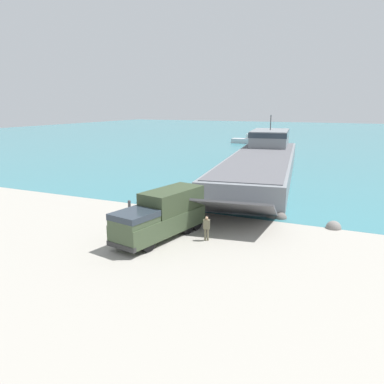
{
  "coord_description": "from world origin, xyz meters",
  "views": [
    {
      "loc": [
        12.44,
        -23.43,
        9.07
      ],
      "look_at": [
        0.52,
        3.03,
        2.3
      ],
      "focal_mm": 35.0,
      "sensor_mm": 36.0,
      "label": 1
    }
  ],
  "objects_px": {
    "military_truck": "(162,215)",
    "soldier_on_ramp": "(207,227)",
    "mooring_bollard": "(129,204)",
    "landing_craft": "(263,159)",
    "moored_boat_a": "(250,140)"
  },
  "relations": [
    {
      "from": "military_truck",
      "to": "soldier_on_ramp",
      "type": "xyz_separation_m",
      "value": [
        3.08,
        0.71,
        -0.66
      ]
    },
    {
      "from": "military_truck",
      "to": "soldier_on_ramp",
      "type": "relative_size",
      "value": 4.72
    },
    {
      "from": "military_truck",
      "to": "mooring_bollard",
      "type": "distance_m",
      "value": 8.01
    },
    {
      "from": "military_truck",
      "to": "landing_craft",
      "type": "bearing_deg",
      "value": -168.94
    },
    {
      "from": "landing_craft",
      "to": "soldier_on_ramp",
      "type": "distance_m",
      "value": 27.95
    },
    {
      "from": "landing_craft",
      "to": "soldier_on_ramp",
      "type": "xyz_separation_m",
      "value": [
        2.96,
        -27.78,
        -0.87
      ]
    },
    {
      "from": "landing_craft",
      "to": "moored_boat_a",
      "type": "distance_m",
      "value": 40.42
    },
    {
      "from": "soldier_on_ramp",
      "to": "moored_boat_a",
      "type": "height_order",
      "value": "moored_boat_a"
    },
    {
      "from": "military_truck",
      "to": "moored_boat_a",
      "type": "xyz_separation_m",
      "value": [
        -12.48,
        66.87,
        -0.89
      ]
    },
    {
      "from": "soldier_on_ramp",
      "to": "mooring_bollard",
      "type": "relative_size",
      "value": 1.97
    },
    {
      "from": "moored_boat_a",
      "to": "mooring_bollard",
      "type": "relative_size",
      "value": 9.72
    },
    {
      "from": "landing_craft",
      "to": "mooring_bollard",
      "type": "relative_size",
      "value": 50.69
    },
    {
      "from": "landing_craft",
      "to": "military_truck",
      "type": "relative_size",
      "value": 5.44
    },
    {
      "from": "landing_craft",
      "to": "soldier_on_ramp",
      "type": "height_order",
      "value": "landing_craft"
    },
    {
      "from": "soldier_on_ramp",
      "to": "mooring_bollard",
      "type": "bearing_deg",
      "value": -131.74
    }
  ]
}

